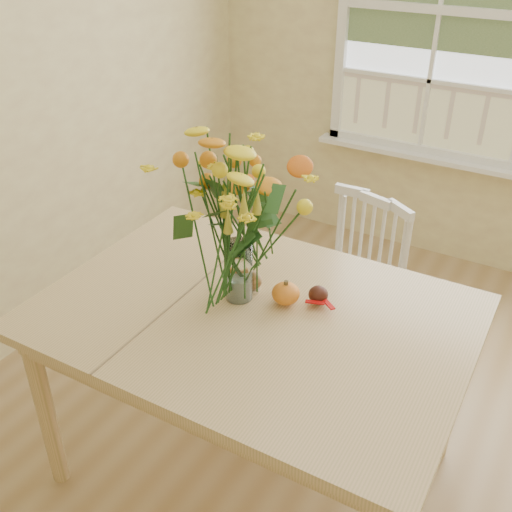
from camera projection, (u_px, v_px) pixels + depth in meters
The scene contains 6 objects.
dining_table at pixel (253, 331), 2.20m from camera, with size 1.54×1.11×0.82m.
windsor_chair at pixel (355, 282), 2.86m from camera, with size 0.52×0.51×0.91m.
flower_vase at pixel (238, 215), 2.05m from camera, with size 0.48×0.48×0.57m.
pumpkin at pixel (286, 294), 2.17m from camera, with size 0.10×0.10×0.08m, color orange.
turkey_figurine at pixel (250, 280), 2.24m from camera, with size 0.09×0.07×0.12m.
dark_gourd at pixel (318, 295), 2.18m from camera, with size 0.13×0.09×0.07m.
Camera 1 is at (0.39, -1.42, 2.10)m, focal length 42.00 mm.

